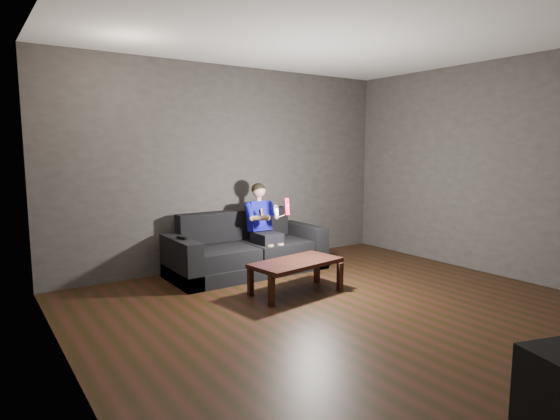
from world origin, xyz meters
TOP-DOWN VIEW (x-y plane):
  - floor at (0.00, 0.00)m, footprint 5.00×5.00m
  - back_wall at (0.00, 2.50)m, footprint 5.00×0.04m
  - left_wall at (-2.50, 0.00)m, footprint 0.04×5.00m
  - right_wall at (2.50, 0.00)m, footprint 0.04×5.00m
  - ceiling at (0.00, 0.00)m, footprint 5.00×5.00m
  - sofa at (-0.08, 1.99)m, footprint 2.02×0.87m
  - child at (0.15, 1.94)m, footprint 0.44×0.54m
  - wii_remote_red at (0.23, 1.52)m, footprint 0.07×0.09m
  - nunchuk_white at (0.08, 1.53)m, footprint 0.07×0.10m
  - wii_remote_black at (-0.99, 1.92)m, footprint 0.08×0.16m
  - coffee_table at (-0.08, 0.90)m, footprint 1.08×0.65m

SIDE VIEW (x-z plane):
  - floor at x=0.00m, z-range 0.00..0.00m
  - sofa at x=-0.08m, z-range -0.14..0.64m
  - coffee_table at x=-0.08m, z-range 0.14..0.51m
  - wii_remote_black at x=-0.99m, z-range 0.55..0.58m
  - child at x=0.15m, z-range 0.14..1.22m
  - nunchuk_white at x=0.08m, z-range 0.77..0.93m
  - wii_remote_red at x=0.23m, z-range 0.78..1.00m
  - back_wall at x=0.00m, z-range 0.00..2.70m
  - left_wall at x=-2.50m, z-range 0.00..2.70m
  - right_wall at x=2.50m, z-range 0.00..2.70m
  - ceiling at x=0.00m, z-range 2.69..2.71m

